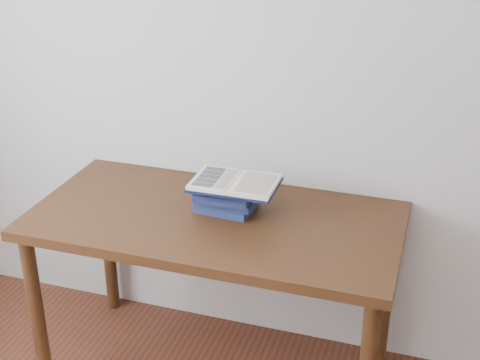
% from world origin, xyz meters
% --- Properties ---
extents(desk, '(1.45, 0.73, 0.78)m').
position_xyz_m(desk, '(-0.09, 1.38, 0.68)').
color(desk, '#412010').
rests_on(desk, ground).
extents(book_stack, '(0.25, 0.21, 0.12)m').
position_xyz_m(book_stack, '(-0.07, 1.45, 0.84)').
color(book_stack, navy).
rests_on(book_stack, desk).
extents(open_book, '(0.33, 0.23, 0.03)m').
position_xyz_m(open_book, '(-0.02, 1.42, 0.92)').
color(open_book, black).
rests_on(open_book, book_stack).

